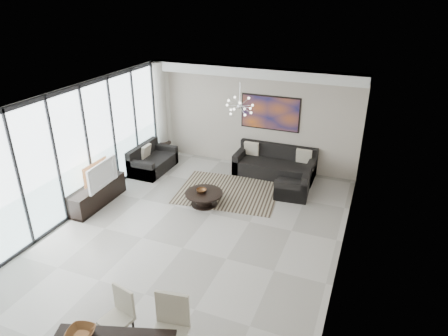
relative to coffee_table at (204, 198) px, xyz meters
The scene contains 17 objects.
room_shell 2.33m from the coffee_table, 66.16° to the right, with size 6.00×9.00×2.90m.
window_wall 3.35m from the coffee_table, 144.71° to the right, with size 0.37×8.95×2.90m.
soffit 3.62m from the coffee_table, 82.55° to the left, with size 5.98×0.40×0.26m, color white.
painting 3.17m from the coffee_table, 72.83° to the left, with size 1.68×0.04×0.98m, color #C95D1B.
chandelier 2.37m from the coffee_table, 48.54° to the left, with size 0.66×0.66×0.71m.
rug 0.89m from the coffee_table, 68.81° to the left, with size 2.52×1.94×0.01m, color black.
coffee_table is the anchor object (origin of this frame).
bowl_coffee 0.19m from the coffee_table, behind, with size 0.25×0.25×0.08m, color brown.
sofa_main 2.55m from the coffee_table, 63.33° to the left, with size 2.21×0.90×0.80m.
loveseat 2.55m from the coffee_table, 150.34° to the left, with size 0.83×1.48×0.74m.
armchair 2.30m from the coffee_table, 33.44° to the left, with size 0.88×0.92×0.72m.
side_table 3.25m from the coffee_table, 135.71° to the left, with size 0.35×0.35×0.48m.
tv_console 2.61m from the coffee_table, 158.90° to the right, with size 0.48×1.70×0.53m, color black.
television 2.55m from the coffee_table, 157.24° to the right, with size 1.07×0.14×0.61m, color gray.
dining_chair_nw 4.19m from the coffee_table, 82.72° to the right, with size 0.49×0.49×0.89m.
dining_chair_ne 4.40m from the coffee_table, 71.59° to the right, with size 0.56×0.56×1.06m.
bowl_dining 4.87m from the coffee_table, 85.10° to the right, with size 0.37×0.37×0.09m, color brown.
Camera 1 is at (3.27, -5.91, 4.89)m, focal length 32.00 mm.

